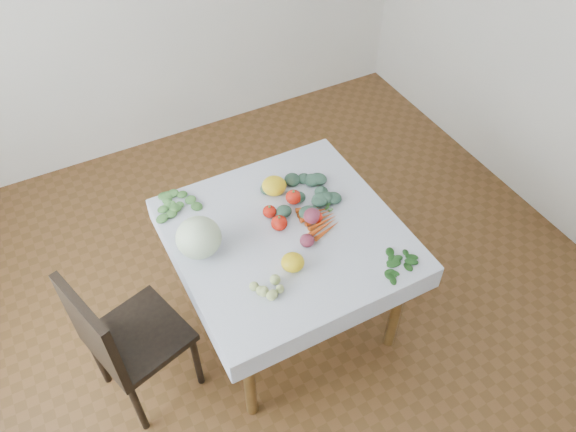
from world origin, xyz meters
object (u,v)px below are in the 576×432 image
object	(u,v)px
table	(287,245)
heirloom_back	(274,186)
cabbage	(199,238)
chair	(120,338)
carrot_bunch	(319,219)

from	to	relation	value
table	heirloom_back	size ratio (longest dim) A/B	7.51
cabbage	heirloom_back	xyz separation A→B (m)	(0.51, 0.20, -0.05)
chair	cabbage	size ratio (longest dim) A/B	4.25
carrot_bunch	heirloom_back	bearing A→B (deg)	109.47
table	chair	size ratio (longest dim) A/B	1.06
cabbage	heirloom_back	distance (m)	0.55
chair	heirloom_back	xyz separation A→B (m)	(1.01, 0.35, 0.26)
chair	heirloom_back	size ratio (longest dim) A/B	7.09
chair	heirloom_back	world-z (taller)	chair
heirloom_back	carrot_bunch	xyz separation A→B (m)	(0.11, -0.30, -0.03)
chair	carrot_bunch	xyz separation A→B (m)	(1.12, 0.05, 0.23)
table	cabbage	distance (m)	0.49
table	carrot_bunch	bearing A→B (deg)	-2.74
table	cabbage	xyz separation A→B (m)	(-0.43, 0.09, 0.20)
carrot_bunch	table	bearing A→B (deg)	177.26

